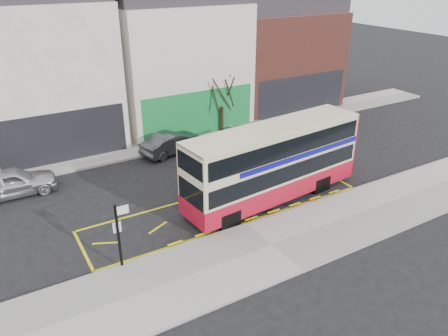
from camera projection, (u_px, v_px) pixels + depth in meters
ground at (243, 222)px, 20.37m from camera, size 120.00×120.00×0.00m
pavement at (272, 246)px, 18.55m from camera, size 40.00×4.00×0.15m
kerb at (247, 225)px, 20.05m from camera, size 40.00×0.15×0.15m
far_pavement at (153, 144)px, 28.92m from camera, size 50.00×3.00×0.15m
road_markings at (225, 207)px, 21.62m from camera, size 14.00×3.40×0.01m
terrace_left at (41, 63)px, 27.27m from camera, size 8.00×8.01×11.80m
terrace_green_shop at (173, 53)px, 31.50m from camera, size 9.00×8.01×11.30m
terrace_right at (273, 49)px, 35.84m from camera, size 9.00×8.01×10.30m
double_decker_bus at (274, 162)px, 21.64m from camera, size 9.92×3.17×3.89m
bus_stop_post at (119, 229)px, 16.60m from camera, size 0.68×0.13×2.73m
car_silver at (11, 182)px, 22.45m from camera, size 4.46×1.92×1.50m
car_grey at (172, 143)px, 27.59m from camera, size 4.40×2.57×1.37m
car_white at (262, 130)px, 29.73m from camera, size 4.56×2.19×1.28m
street_tree_right at (222, 84)px, 29.64m from camera, size 2.39×2.39×5.16m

